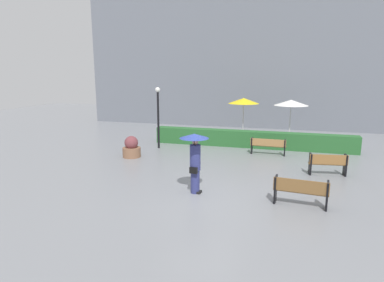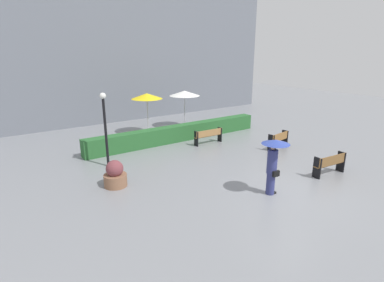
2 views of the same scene
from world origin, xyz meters
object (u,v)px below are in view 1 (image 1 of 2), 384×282
object	(u,v)px
bench_near_right	(301,190)
patio_umbrella_white	(291,103)
patio_umbrella_yellow	(244,101)
lamp_post	(158,111)
pedestrian_with_umbrella	(195,154)
bench_far_right	(328,163)
planter_pot	(132,148)
bench_back_row	(268,145)

from	to	relation	value
bench_near_right	patio_umbrella_white	world-z (taller)	patio_umbrella_white
bench_near_right	patio_umbrella_yellow	xyz separation A→B (m)	(-3.34, 10.76, 1.94)
lamp_post	pedestrian_with_umbrella	bearing A→B (deg)	-58.08
bench_far_right	planter_pot	xyz separation A→B (m)	(-9.33, 0.47, -0.07)
pedestrian_with_umbrella	bench_far_right	bearing A→B (deg)	37.23
planter_pot	patio_umbrella_white	xyz separation A→B (m)	(7.74, 6.58, 1.96)
pedestrian_with_umbrella	patio_umbrella_white	distance (m)	11.19
pedestrian_with_umbrella	bench_back_row	bearing A→B (deg)	72.02
bench_near_right	planter_pot	world-z (taller)	planter_pot
bench_back_row	bench_near_right	bearing A→B (deg)	-77.87
bench_back_row	planter_pot	xyz separation A→B (m)	(-6.69, -2.48, -0.05)
patio_umbrella_white	patio_umbrella_yellow	bearing A→B (deg)	-178.07
planter_pot	pedestrian_with_umbrella	bearing A→B (deg)	-41.99
bench_back_row	patio_umbrella_white	size ratio (longest dim) A/B	0.70
planter_pot	bench_near_right	bearing A→B (deg)	-27.75
bench_near_right	planter_pot	distance (m)	9.20
bench_far_right	planter_pot	world-z (taller)	planter_pot
pedestrian_with_umbrella	patio_umbrella_yellow	size ratio (longest dim) A/B	0.82
bench_back_row	bench_far_right	bearing A→B (deg)	-48.04
bench_far_right	lamp_post	distance (m)	9.35
bench_back_row	lamp_post	distance (m)	6.35
bench_near_right	planter_pot	xyz separation A→B (m)	(-8.14, 4.28, -0.08)
pedestrian_with_umbrella	patio_umbrella_yellow	world-z (taller)	patio_umbrella_yellow
bench_near_right	pedestrian_with_umbrella	size ratio (longest dim) A/B	0.79
bench_near_right	bench_far_right	bearing A→B (deg)	72.64
bench_near_right	bench_back_row	bearing A→B (deg)	102.13
bench_far_right	bench_near_right	bearing A→B (deg)	-107.36
pedestrian_with_umbrella	patio_umbrella_yellow	bearing A→B (deg)	88.66
bench_near_right	lamp_post	distance (m)	10.19
bench_near_right	lamp_post	world-z (taller)	lamp_post
bench_back_row	patio_umbrella_yellow	world-z (taller)	patio_umbrella_yellow
patio_umbrella_yellow	patio_umbrella_white	distance (m)	2.95
lamp_post	planter_pot	bearing A→B (deg)	-103.36
pedestrian_with_umbrella	lamp_post	bearing A→B (deg)	121.92
bench_near_right	lamp_post	size ratio (longest dim) A/B	0.50
bench_near_right	pedestrian_with_umbrella	distance (m)	3.70
pedestrian_with_umbrella	patio_umbrella_white	world-z (taller)	patio_umbrella_white
bench_back_row	planter_pot	distance (m)	7.13
bench_back_row	bench_far_right	xyz separation A→B (m)	(2.65, -2.94, 0.01)
patio_umbrella_yellow	patio_umbrella_white	size ratio (longest dim) A/B	1.02
bench_near_right	bench_far_right	world-z (taller)	bench_near_right
lamp_post	patio_umbrella_white	xyz separation A→B (m)	(7.19, 4.26, 0.27)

